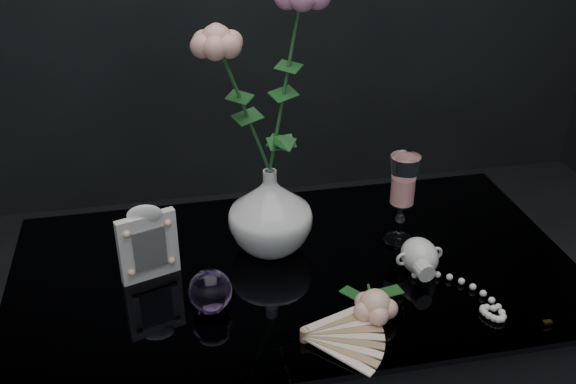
{
  "coord_description": "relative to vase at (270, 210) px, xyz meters",
  "views": [
    {
      "loc": [
        -0.23,
        -0.97,
        1.49
      ],
      "look_at": [
        -0.01,
        0.06,
        0.92
      ],
      "focal_mm": 42.0,
      "sensor_mm": 36.0,
      "label": 1
    }
  ],
  "objects": [
    {
      "name": "vase",
      "position": [
        0.0,
        0.0,
        0.0
      ],
      "size": [
        0.16,
        0.16,
        0.17
      ],
      "primitive_type": "imported",
      "rotation": [
        0.0,
        0.0,
        -0.0
      ],
      "color": "white",
      "rests_on": "table"
    },
    {
      "name": "wine_glass",
      "position": [
        0.25,
        -0.03,
        0.01
      ],
      "size": [
        0.08,
        0.08,
        0.19
      ],
      "primitive_type": null,
      "rotation": [
        0.0,
        0.0,
        0.38
      ],
      "color": "white",
      "rests_on": "table"
    },
    {
      "name": "picture_frame",
      "position": [
        -0.23,
        -0.05,
        -0.01
      ],
      "size": [
        0.13,
        0.12,
        0.15
      ],
      "primitive_type": null,
      "rotation": [
        0.0,
        0.0,
        0.31
      ],
      "color": "white",
      "rests_on": "table"
    },
    {
      "name": "paperweight",
      "position": [
        -0.13,
        -0.17,
        -0.05
      ],
      "size": [
        0.08,
        0.08,
        0.07
      ],
      "primitive_type": null,
      "rotation": [
        0.0,
        0.0,
        -0.13
      ],
      "color": "#B485D8",
      "rests_on": "table"
    },
    {
      "name": "paper_fan",
      "position": [
        0.0,
        -0.28,
        -0.07
      ],
      "size": [
        0.32,
        0.29,
        0.03
      ],
      "primitive_type": null,
      "rotation": [
        0.0,
        0.0,
        -0.43
      ],
      "color": "#F1E6C0",
      "rests_on": "table"
    },
    {
      "name": "loose_rose",
      "position": [
        0.13,
        -0.25,
        -0.06
      ],
      "size": [
        0.18,
        0.2,
        0.06
      ],
      "primitive_type": null,
      "rotation": [
        0.0,
        0.0,
        -0.35
      ],
      "color": "#E3AD93",
      "rests_on": "table"
    },
    {
      "name": "pearl_jar",
      "position": [
        0.26,
        -0.13,
        -0.05
      ],
      "size": [
        0.25,
        0.26,
        0.07
      ],
      "primitive_type": null,
      "rotation": [
        0.0,
        0.0,
        0.08
      ],
      "color": "silver",
      "rests_on": "table"
    },
    {
      "name": "roses",
      "position": [
        -0.0,
        0.0,
        0.27
      ],
      "size": [
        0.23,
        0.13,
        0.4
      ],
      "color": "#E8A293",
      "rests_on": "vase"
    }
  ]
}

